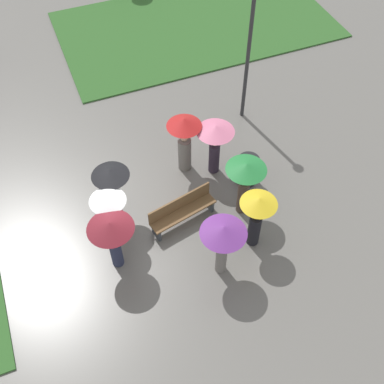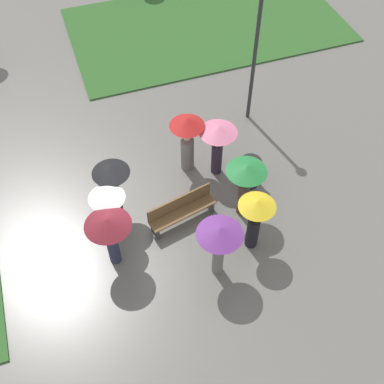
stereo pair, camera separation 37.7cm
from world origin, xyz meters
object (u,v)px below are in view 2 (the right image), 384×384
park_bench (181,209)px  crowd_person_black (112,179)px  lamp_post (257,40)px  crowd_person_white (108,204)px  crowd_person_maroon (109,229)px  crowd_person_red (187,135)px  crowd_person_pink (218,139)px  crowd_person_purple (220,238)px  crowd_person_yellow (256,215)px  crowd_person_green (246,179)px  trash_bin (250,172)px

park_bench → crowd_person_black: size_ratio=1.07×
lamp_post → crowd_person_white: lamp_post is taller
park_bench → crowd_person_white: 2.10m
park_bench → crowd_person_maroon: (-2.06, -0.67, 0.94)m
crowd_person_red → crowd_person_pink: crowd_person_red is taller
crowd_person_black → crowd_person_purple: (1.99, -2.73, 0.10)m
crowd_person_yellow → crowd_person_pink: size_ratio=1.03×
crowd_person_yellow → crowd_person_white: size_ratio=1.03×
crowd_person_purple → crowd_person_pink: 3.47m
crowd_person_black → crowd_person_maroon: crowd_person_black is taller
park_bench → crowd_person_maroon: size_ratio=1.10×
crowd_person_white → crowd_person_pink: size_ratio=1.00×
crowd_person_red → crowd_person_purple: bearing=26.2°
crowd_person_white → crowd_person_green: size_ratio=0.95×
crowd_person_pink → lamp_post: bearing=-126.1°
crowd_person_purple → crowd_person_yellow: size_ratio=1.01×
trash_bin → crowd_person_green: size_ratio=0.50×
crowd_person_black → crowd_person_pink: bearing=122.6°
crowd_person_maroon → crowd_person_pink: crowd_person_pink is taller
crowd_person_white → crowd_person_yellow: bearing=-84.4°
park_bench → crowd_person_yellow: 2.22m
crowd_person_black → crowd_person_purple: crowd_person_purple is taller
park_bench → crowd_person_red: crowd_person_red is taller
trash_bin → crowd_person_maroon: (-4.38, -1.30, 0.94)m
lamp_post → crowd_person_maroon: lamp_post is taller
crowd_person_black → crowd_person_pink: (3.20, 0.52, -0.05)m
trash_bin → crowd_person_maroon: 4.67m
trash_bin → crowd_person_yellow: crowd_person_yellow is taller
lamp_post → park_bench: bearing=-136.0°
crowd_person_pink → crowd_person_green: bearing=102.7°
lamp_post → crowd_person_red: lamp_post is taller
crowd_person_maroon → crowd_person_red: bearing=-104.1°
crowd_person_purple → crowd_person_white: 3.04m
park_bench → crowd_person_pink: 2.29m
park_bench → crowd_person_red: (0.80, 1.85, 0.88)m
crowd_person_green → crowd_person_yellow: bearing=-131.9°
crowd_person_red → crowd_person_white: crowd_person_red is taller
crowd_person_yellow → crowd_person_green: 1.12m
lamp_post → crowd_person_white: size_ratio=2.51×
lamp_post → crowd_person_yellow: bearing=-112.3°
crowd_person_purple → crowd_person_pink: size_ratio=1.05×
park_bench → lamp_post: bearing=31.5°
crowd_person_purple → crowd_person_yellow: 1.27m
crowd_person_purple → crowd_person_white: (-2.27, 2.01, -0.18)m
crowd_person_black → crowd_person_green: (3.33, -1.17, 0.03)m
crowd_person_pink → crowd_person_green: (0.13, -1.69, 0.08)m
park_bench → lamp_post: (3.47, 3.35, 2.48)m
crowd_person_red → park_bench: bearing=9.5°
lamp_post → crowd_person_maroon: bearing=-144.0°
crowd_person_maroon → crowd_person_white: 0.85m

